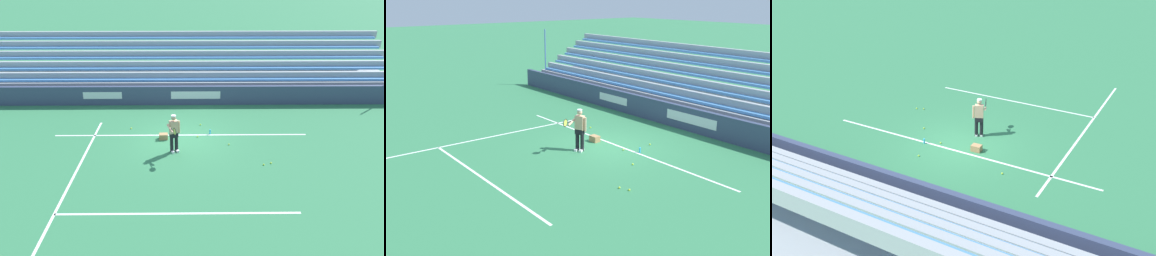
# 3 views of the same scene
# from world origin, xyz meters

# --- Properties ---
(ground_plane) EXTENTS (160.00, 160.00, 0.00)m
(ground_plane) POSITION_xyz_m (0.00, 0.00, 0.00)
(ground_plane) COLOR #337A4C
(court_baseline_white) EXTENTS (12.00, 0.10, 0.01)m
(court_baseline_white) POSITION_xyz_m (0.00, -0.50, 0.00)
(court_baseline_white) COLOR white
(court_baseline_white) RESTS_ON ground
(court_sideline_white) EXTENTS (0.10, 12.00, 0.01)m
(court_sideline_white) POSITION_xyz_m (4.11, 4.00, 0.00)
(court_sideline_white) COLOR white
(court_sideline_white) RESTS_ON ground
(court_service_line_white) EXTENTS (8.22, 0.10, 0.01)m
(court_service_line_white) POSITION_xyz_m (0.00, 5.50, 0.00)
(court_service_line_white) COLOR white
(court_service_line_white) RESTS_ON ground
(back_wall_sponsor_board) EXTENTS (26.72, 0.25, 1.10)m
(back_wall_sponsor_board) POSITION_xyz_m (0.01, -4.58, 0.55)
(back_wall_sponsor_board) COLOR #384260
(back_wall_sponsor_board) RESTS_ON ground
(bleacher_stand) EXTENTS (25.39, 4.00, 3.85)m
(bleacher_stand) POSITION_xyz_m (0.00, -7.21, 0.79)
(bleacher_stand) COLOR #9EA3A8
(bleacher_stand) RESTS_ON ground
(tennis_player) EXTENTS (0.57, 1.08, 1.71)m
(tennis_player) POSITION_xyz_m (0.26, 1.15, 0.89)
(tennis_player) COLOR black
(tennis_player) RESTS_ON ground
(ball_box_cardboard) EXTENTS (0.41, 0.32, 0.26)m
(ball_box_cardboard) POSITION_xyz_m (0.80, -0.10, 0.13)
(ball_box_cardboard) COLOR #A87F51
(ball_box_cardboard) RESTS_ON ground
(tennis_ball_far_right) EXTENTS (0.07, 0.07, 0.07)m
(tennis_ball_far_right) POSITION_xyz_m (-0.98, -1.63, 0.03)
(tennis_ball_far_right) COLOR #CCE533
(tennis_ball_far_right) RESTS_ON ground
(tennis_ball_midcourt) EXTENTS (0.07, 0.07, 0.07)m
(tennis_ball_midcourt) POSITION_xyz_m (-3.45, 2.38, 0.03)
(tennis_ball_midcourt) COLOR #CCE533
(tennis_ball_midcourt) RESTS_ON ground
(tennis_ball_far_left) EXTENTS (0.07, 0.07, 0.07)m
(tennis_ball_far_left) POSITION_xyz_m (-2.20, 0.56, 0.03)
(tennis_ball_far_left) COLOR #CCE533
(tennis_ball_far_left) RESTS_ON ground
(tennis_ball_near_player) EXTENTS (0.07, 0.07, 0.07)m
(tennis_ball_near_player) POSITION_xyz_m (-3.77, 2.24, 0.03)
(tennis_ball_near_player) COLOR #CCE533
(tennis_ball_near_player) RESTS_ON ground
(tennis_ball_stray_back) EXTENTS (0.07, 0.07, 0.07)m
(tennis_ball_stray_back) POSITION_xyz_m (-0.80, -0.28, 0.03)
(tennis_ball_stray_back) COLOR #CCE533
(tennis_ball_stray_back) RESTS_ON ground
(tennis_ball_by_box) EXTENTS (0.07, 0.07, 0.07)m
(tennis_ball_by_box) POSITION_xyz_m (2.47, -1.23, 0.03)
(tennis_ball_by_box) COLOR #CCE533
(tennis_ball_by_box) RESTS_ON ground
(water_bottle) EXTENTS (0.07, 0.07, 0.22)m
(water_bottle) POSITION_xyz_m (-1.41, -0.61, 0.11)
(water_bottle) COLOR #33B2E5
(water_bottle) RESTS_ON ground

